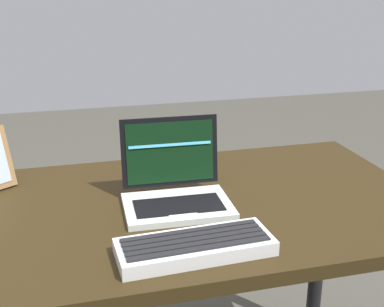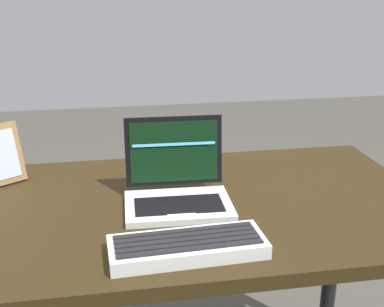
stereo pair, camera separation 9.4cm
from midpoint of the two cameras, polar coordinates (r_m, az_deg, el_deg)
desk at (r=1.33m, az=-0.59°, el=-9.33°), size 1.35×0.71×0.76m
laptop_front at (r=1.28m, az=0.40°, el=-3.96°), size 0.27×0.22×0.21m
external_keyboard at (r=1.07m, az=2.03°, el=-10.46°), size 0.33×0.14×0.04m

